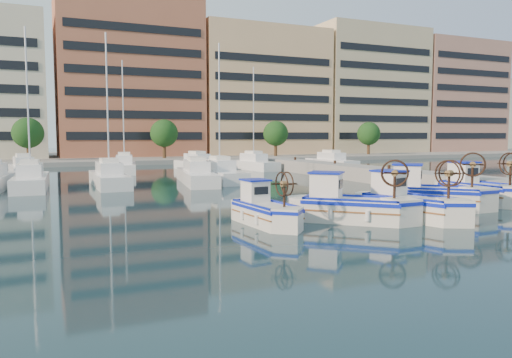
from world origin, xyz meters
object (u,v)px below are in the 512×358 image
Objects in this scene: fishing_boat_b at (349,205)px; fishing_boat_d at (429,193)px; fishing_boat_a at (265,209)px; fishing_boat_c at (408,203)px; fishing_boat_e at (478,189)px.

fishing_boat_b is 0.94× the size of fishing_boat_d.
fishing_boat_a is 9.95m from fishing_boat_d.
fishing_boat_c is at bearing -56.22° from fishing_boat_b.
fishing_boat_c is 3.93m from fishing_boat_d.
fishing_boat_a is at bearing 150.50° from fishing_boat_c.
fishing_boat_b is at bearing -168.97° from fishing_boat_e.
fishing_boat_c is 0.97× the size of fishing_boat_e.
fishing_boat_a is 0.84× the size of fishing_boat_c.
fishing_boat_e is (10.40, 2.35, 0.04)m from fishing_boat_b.
fishing_boat_a is at bearing -175.85° from fishing_boat_e.
fishing_boat_c is at bearing -160.85° from fishing_boat_e.
fishing_boat_d is 4.29m from fishing_boat_e.
fishing_boat_b is at bearing 148.98° from fishing_boat_d.
fishing_boat_a is at bearing 120.21° from fishing_boat_b.
fishing_boat_b is at bearing 152.53° from fishing_boat_c.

